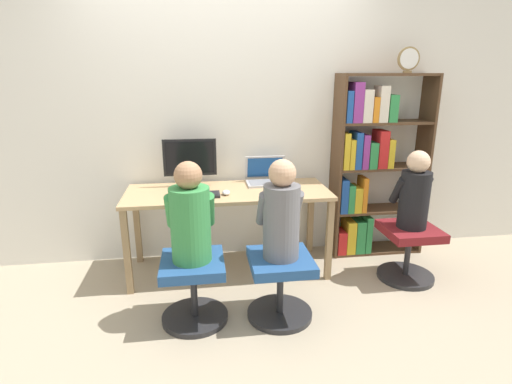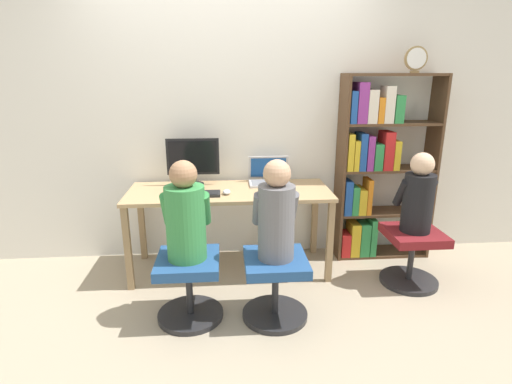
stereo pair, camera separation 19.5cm
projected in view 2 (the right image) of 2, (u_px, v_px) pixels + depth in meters
ground_plane at (232, 287)px, 3.28m from camera, size 14.00×14.00×0.00m
wall_back at (227, 118)px, 3.59m from camera, size 10.00×0.05×2.60m
desk at (229, 199)px, 3.40m from camera, size 1.71×0.65×0.74m
desktop_monitor at (193, 161)px, 3.47m from camera, size 0.45×0.17×0.41m
laptop at (269, 178)px, 3.57m from camera, size 0.36×0.29×0.24m
keyboard at (196, 194)px, 3.23m from camera, size 0.39×0.15×0.03m
computer_mouse_by_keyboard at (227, 192)px, 3.26m from camera, size 0.06×0.09×0.04m
office_chair_left at (189, 283)px, 2.80m from camera, size 0.47×0.47×0.47m
office_chair_right at (275, 282)px, 2.80m from camera, size 0.47×0.47×0.47m
person_at_monitor at (185, 216)px, 2.66m from camera, size 0.33×0.31×0.68m
person_at_laptop at (276, 214)px, 2.66m from camera, size 0.30×0.30×0.69m
bookshelf at (373, 168)px, 3.62m from camera, size 0.88×0.28×1.69m
desk_clock at (416, 59)px, 3.32m from camera, size 0.20×0.03×0.22m
office_chair_side at (412, 252)px, 3.27m from camera, size 0.47×0.47×0.47m
person_near_shelf at (418, 196)px, 3.14m from camera, size 0.29×0.28×0.64m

